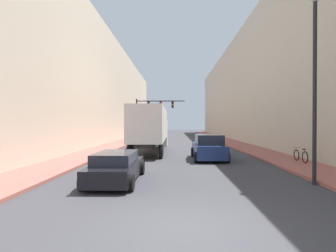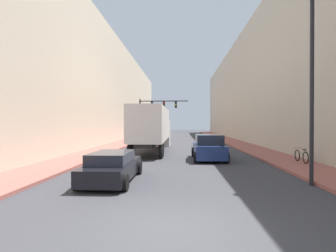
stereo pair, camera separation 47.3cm
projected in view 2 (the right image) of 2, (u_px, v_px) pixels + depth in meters
ground_plane at (171, 229)px, 6.24m from camera, size 200.00×200.00×0.00m
sidewalk_right at (231, 141)px, 35.83m from camera, size 2.86×80.00×0.15m
sidewalk_left at (129, 141)px, 36.56m from camera, size 2.86×80.00×0.15m
building_right at (265, 86)px, 35.53m from camera, size 6.00×80.00×15.22m
building_left at (98, 90)px, 36.72m from camera, size 6.00×80.00×14.50m
semi_truck at (153, 127)px, 24.42m from camera, size 2.57×13.62×3.87m
sedan_car at (113, 167)px, 11.42m from camera, size 2.02×4.60×1.30m
suv_car at (209, 148)px, 18.24m from camera, size 2.24×4.45×1.76m
traffic_signal_gantry at (153, 111)px, 36.25m from camera, size 6.75×0.35×5.94m
street_lamp at (312, 63)px, 10.57m from camera, size 0.44×0.44×7.94m
parked_bicycle at (301, 156)px, 15.97m from camera, size 0.44×1.82×0.86m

